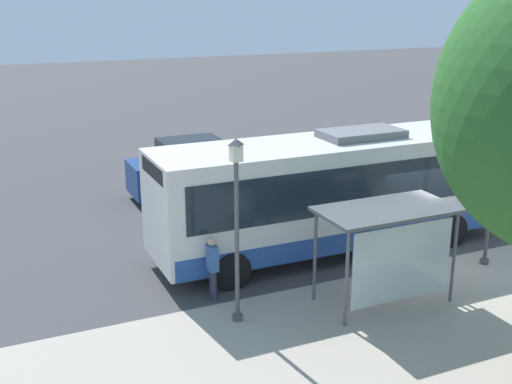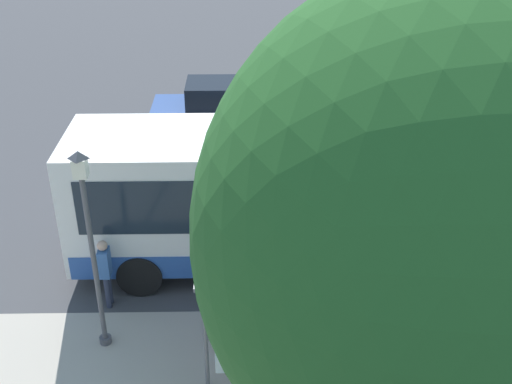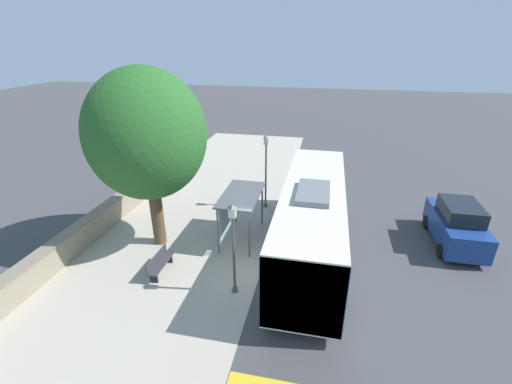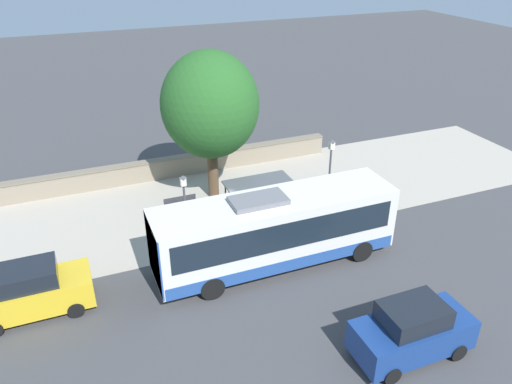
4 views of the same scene
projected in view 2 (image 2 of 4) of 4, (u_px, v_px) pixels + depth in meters
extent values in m
plane|color=#424244|center=(407.00, 310.00, 13.76)|extent=(120.00, 120.00, 0.00)
cube|color=silver|center=(306.00, 192.00, 14.49)|extent=(2.56, 10.58, 2.82)
cube|color=black|center=(307.00, 178.00, 14.31)|extent=(2.60, 9.74, 1.24)
cube|color=#264C93|center=(304.00, 234.00, 15.04)|extent=(2.60, 10.37, 0.56)
cube|color=black|center=(66.00, 149.00, 13.85)|extent=(1.92, 0.08, 0.40)
cube|color=slate|center=(346.00, 130.00, 13.76)|extent=(1.28, 2.33, 0.22)
cylinder|color=black|center=(140.00, 274.00, 14.04)|extent=(0.30, 1.00, 1.00)
cylinder|color=black|center=(153.00, 217.00, 16.14)|extent=(0.30, 1.00, 1.00)
cylinder|color=black|center=(457.00, 271.00, 14.15)|extent=(0.30, 1.00, 1.00)
cylinder|color=black|center=(429.00, 215.00, 16.26)|extent=(0.30, 1.00, 1.00)
cylinder|color=#515459|center=(362.00, 288.00, 12.56)|extent=(0.08, 0.08, 2.31)
cylinder|color=#515459|center=(209.00, 290.00, 12.51)|extent=(0.08, 0.08, 2.31)
cylinder|color=#515459|center=(375.00, 338.00, 11.31)|extent=(0.08, 0.08, 2.31)
cylinder|color=#515459|center=(206.00, 340.00, 11.26)|extent=(0.08, 0.08, 2.31)
cube|color=#515459|center=(290.00, 260.00, 11.33)|extent=(1.72, 3.29, 0.08)
cube|color=silver|center=(291.00, 333.00, 11.25)|extent=(0.03, 2.69, 1.84)
cylinder|color=#2D3347|center=(108.00, 292.00, 13.66)|extent=(0.12, 0.12, 0.79)
cylinder|color=#2D3347|center=(109.00, 288.00, 13.80)|extent=(0.12, 0.12, 0.79)
cube|color=#38609E|center=(105.00, 263.00, 13.39)|extent=(0.34, 0.22, 0.64)
sphere|color=tan|center=(102.00, 246.00, 13.18)|extent=(0.22, 0.22, 0.22)
cylinder|color=#4C4C51|center=(474.00, 330.00, 13.08)|extent=(0.24, 0.24, 0.16)
cylinder|color=#4C4C51|center=(487.00, 267.00, 12.33)|extent=(0.10, 0.10, 3.28)
cube|color=silver|center=(505.00, 184.00, 11.44)|extent=(0.24, 0.24, 0.35)
pyramid|color=#4C4C51|center=(508.00, 172.00, 11.33)|extent=(0.28, 0.28, 0.14)
cylinder|color=#4C4C51|center=(106.00, 340.00, 12.82)|extent=(0.24, 0.24, 0.16)
cylinder|color=#4C4C51|center=(95.00, 266.00, 11.94)|extent=(0.10, 0.10, 3.77)
cube|color=silver|center=(80.00, 168.00, 10.94)|extent=(0.24, 0.24, 0.35)
pyramid|color=#4C4C51|center=(78.00, 155.00, 10.82)|extent=(0.28, 0.28, 0.14)
ellipsoid|color=#265B23|center=(434.00, 234.00, 6.64)|extent=(5.06, 5.06, 5.57)
cube|color=navy|center=(219.00, 121.00, 20.74)|extent=(1.81, 4.20, 1.16)
cube|color=black|center=(221.00, 93.00, 20.29)|extent=(1.54, 2.18, 0.72)
cylinder|color=black|center=(175.00, 147.00, 20.23)|extent=(0.22, 0.64, 0.64)
cylinder|color=black|center=(180.00, 126.00, 21.72)|extent=(0.22, 0.64, 0.64)
cylinder|color=black|center=(261.00, 146.00, 20.27)|extent=(0.22, 0.64, 0.64)
cylinder|color=black|center=(260.00, 125.00, 21.77)|extent=(0.22, 0.64, 0.64)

